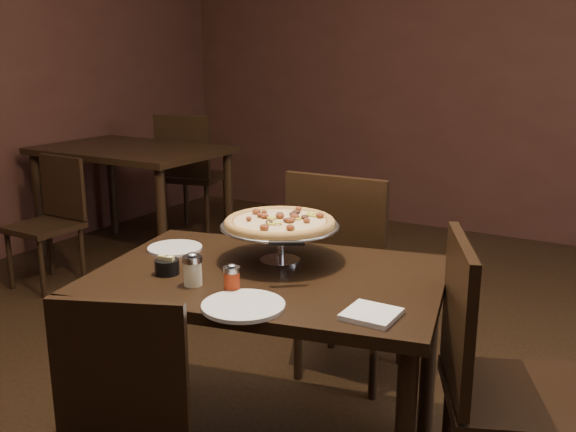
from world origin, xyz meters
The scene contains 15 objects.
room centered at (0.06, 0.03, 1.40)m, with size 6.04×7.04×2.84m.
dining_table centered at (-0.02, -0.04, 0.64)m, with size 1.33×1.02×0.74m.
background_table centered at (-2.20, 1.58, 0.71)m, with size 1.31×0.87×0.82m.
pizza_stand centered at (-0.05, 0.09, 0.89)m, with size 0.43×0.43×0.18m.
parmesan_shaker centered at (-0.17, -0.27, 0.80)m, with size 0.06×0.06×0.11m.
pepper_flake_shaker centered at (-0.03, -0.25, 0.79)m, with size 0.05×0.05×0.10m.
packet_caddy centered at (-0.32, -0.23, 0.77)m, with size 0.08×0.08×0.07m.
napkin_stack centered at (0.44, -0.21, 0.75)m, with size 0.15×0.15×0.02m, color silver.
plate_left centered at (-0.48, 0.01, 0.75)m, with size 0.21×0.21×0.01m, color silver.
plate_near centered at (0.08, -0.35, 0.75)m, with size 0.25×0.25×0.01m, color silver.
serving_spatula centered at (0.09, -0.11, 0.88)m, with size 0.15×0.15×0.02m.
chair_far centered at (-0.05, 0.66, 0.54)m, with size 0.47×0.47×0.99m.
chair_side centered at (0.75, 0.03, 0.52)m, with size 0.58×0.58×0.95m.
bg_chair_far centered at (-2.19, 2.23, 0.55)m, with size 0.56×0.56×1.01m.
bg_chair_near centered at (-2.24, 0.87, 0.46)m, with size 0.40×0.40×0.83m.
Camera 1 is at (1.10, -1.83, 1.49)m, focal length 40.00 mm.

